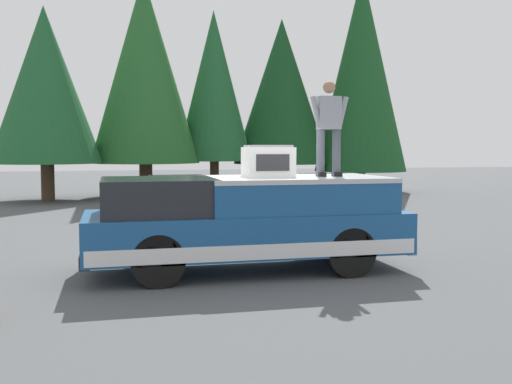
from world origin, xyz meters
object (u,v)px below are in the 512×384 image
at_px(parked_car_white, 326,189).
at_px(pickup_truck, 246,222).
at_px(person_on_truck_bed, 329,126).
at_px(compressor_unit, 268,161).
at_px(parked_car_maroon, 175,192).

bearing_deg(parked_car_white, pickup_truck, 153.13).
distance_m(person_on_truck_bed, parked_car_white, 11.74).
bearing_deg(compressor_unit, person_on_truck_bed, -95.53).
bearing_deg(parked_car_maroon, pickup_truck, -179.35).
bearing_deg(compressor_unit, pickup_truck, 97.84).
distance_m(pickup_truck, parked_car_white, 12.13).
xyz_separation_m(pickup_truck, compressor_unit, (0.06, -0.40, 1.05)).
bearing_deg(parked_car_maroon, compressor_unit, -177.24).
relative_size(compressor_unit, parked_car_maroon, 0.20).
xyz_separation_m(pickup_truck, parked_car_white, (10.82, -5.48, -0.29)).
relative_size(pickup_truck, parked_car_maroon, 1.35).
relative_size(pickup_truck, compressor_unit, 6.60).
bearing_deg(parked_car_maroon, person_on_truck_bed, -171.69).
bearing_deg(parked_car_maroon, parked_car_white, -92.12).
distance_m(parked_car_white, parked_car_maroon, 5.61).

